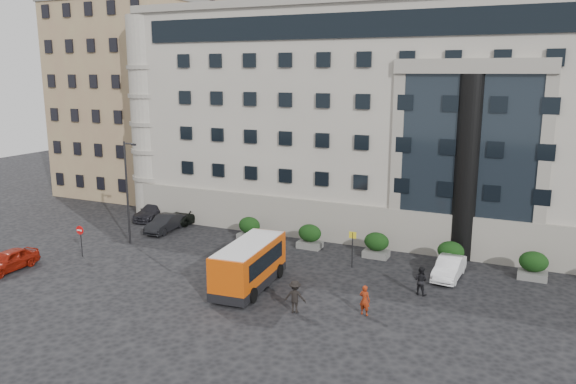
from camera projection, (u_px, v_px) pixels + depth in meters
name	position (u px, v px, depth m)	size (l,w,h in m)	color
ground	(246.00, 279.00, 36.26)	(120.00, 120.00, 0.00)	black
civic_building	(418.00, 118.00, 51.44)	(44.00, 24.00, 18.00)	#A29C8F
entrance_column	(467.00, 169.00, 39.12)	(1.80, 1.80, 13.00)	black
apartment_near	(142.00, 101.00, 61.73)	(14.00, 14.00, 20.00)	#937256
apartment_far	(207.00, 87.00, 78.73)	(13.00, 13.00, 22.00)	#7B5E48
hedge_a	(249.00, 228.00, 44.62)	(1.80, 1.26, 1.84)	#5E5E5C
hedge_b	(310.00, 236.00, 42.50)	(1.80, 1.26, 1.84)	#5E5E5C
hedge_c	(376.00, 245.00, 40.37)	(1.80, 1.26, 1.84)	#5E5E5C
hedge_d	(451.00, 254.00, 38.24)	(1.80, 1.26, 1.84)	#5E5E5C
hedge_e	(533.00, 265.00, 36.11)	(1.80, 1.26, 1.84)	#5E5E5C
street_lamp	(128.00, 189.00, 42.89)	(1.16, 0.18, 8.00)	#262628
bus_stop_sign	(352.00, 243.00, 38.08)	(0.50, 0.08, 2.52)	#262628
no_entry_sign	(80.00, 235.00, 40.31)	(0.64, 0.16, 2.32)	#262628
minibus	(249.00, 263.00, 34.61)	(3.02, 6.95, 2.83)	#C54609
red_truck	(201.00, 191.00, 55.58)	(3.40, 5.95, 3.03)	maroon
parked_car_a	(8.00, 260.00, 37.68)	(1.69, 4.21, 1.43)	maroon
parked_car_b	(165.00, 223.00, 46.91)	(1.50, 4.31, 1.42)	black
parked_car_c	(153.00, 211.00, 51.03)	(1.94, 4.77, 1.38)	black
parked_car_d	(188.00, 215.00, 49.84)	(2.24, 4.85, 1.35)	black
white_taxi	(449.00, 268.00, 36.33)	(1.46, 4.19, 1.38)	white
pedestrian_a	(365.00, 300.00, 30.78)	(0.63, 0.41, 1.72)	maroon
pedestrian_b	(421.00, 281.00, 33.61)	(0.85, 0.66, 1.75)	black
pedestrian_c	(295.00, 297.00, 31.06)	(1.21, 0.69, 1.87)	black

